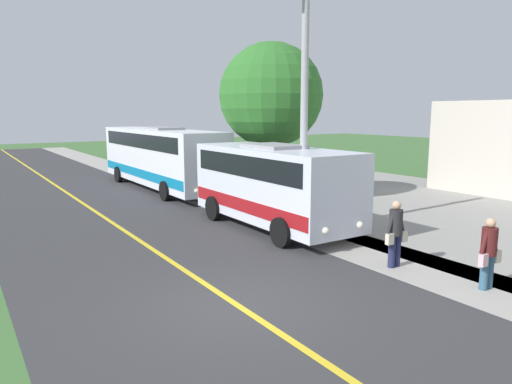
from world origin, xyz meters
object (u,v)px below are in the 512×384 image
object	(u,v)px
shuttle_bus_front	(273,182)
tree_curbside	(271,95)
pedestrian_with_bags	(489,252)
pedestrian_waiting	(395,232)
transit_bus_rear	(160,155)
street_light_pole	(302,86)

from	to	relation	value
shuttle_bus_front	tree_curbside	xyz separation A→B (m)	(-2.90, -4.35, 3.10)
shuttle_bus_front	pedestrian_with_bags	world-z (taller)	shuttle_bus_front
pedestrian_waiting	tree_curbside	size ratio (longest dim) A/B	0.25
tree_curbside	pedestrian_with_bags	bearing A→B (deg)	79.33
shuttle_bus_front	tree_curbside	world-z (taller)	tree_curbside
transit_bus_rear	pedestrian_waiting	world-z (taller)	transit_bus_rear
street_light_pole	pedestrian_with_bags	bearing A→B (deg)	92.74
shuttle_bus_front	pedestrian_with_bags	distance (m)	7.44
pedestrian_with_bags	shuttle_bus_front	bearing A→B (deg)	-84.63
shuttle_bus_front	pedestrian_waiting	size ratio (longest dim) A/B	4.03
pedestrian_waiting	tree_curbside	world-z (taller)	tree_curbside
transit_bus_rear	street_light_pole	size ratio (longest dim) A/B	1.30
shuttle_bus_front	transit_bus_rear	bearing A→B (deg)	-89.91
pedestrian_with_bags	street_light_pole	bearing A→B (deg)	-87.26
pedestrian_with_bags	pedestrian_waiting	size ratio (longest dim) A/B	0.94
tree_curbside	shuttle_bus_front	bearing A→B (deg)	56.31
street_light_pole	tree_curbside	xyz separation A→B (m)	(-2.51, -5.33, -0.08)
shuttle_bus_front	street_light_pole	size ratio (longest dim) A/B	0.80
pedestrian_with_bags	pedestrian_waiting	distance (m)	2.25
transit_bus_rear	pedestrian_with_bags	xyz separation A→B (m)	(-0.71, 17.65, -0.89)
street_light_pole	tree_curbside	world-z (taller)	street_light_pole
pedestrian_waiting	street_light_pole	world-z (taller)	street_light_pole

